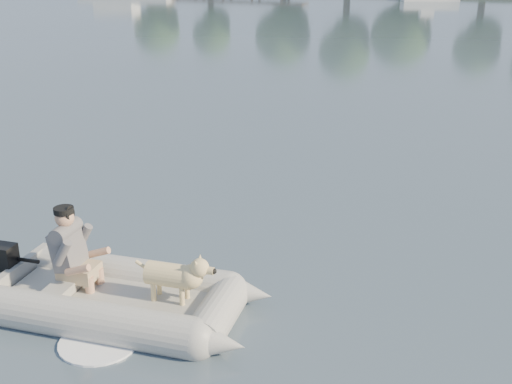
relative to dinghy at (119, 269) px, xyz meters
The scene contains 5 objects.
water 1.05m from the dinghy, 41.75° to the left, with size 160.00×160.00×0.00m, color slate.
dinghy is the anchor object (origin of this frame).
man 0.67m from the dinghy, behind, with size 0.67×0.58×1.00m, color #5D5C61, non-canonical shape.
dog 0.61m from the dinghy, 12.00° to the left, with size 0.87×0.31×0.58m, color tan, non-canonical shape.
outboard_motor 1.56m from the dinghy, behind, with size 0.38×0.27×0.73m, color black, non-canonical shape.
Camera 1 is at (3.36, -5.93, 3.96)m, focal length 45.00 mm.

